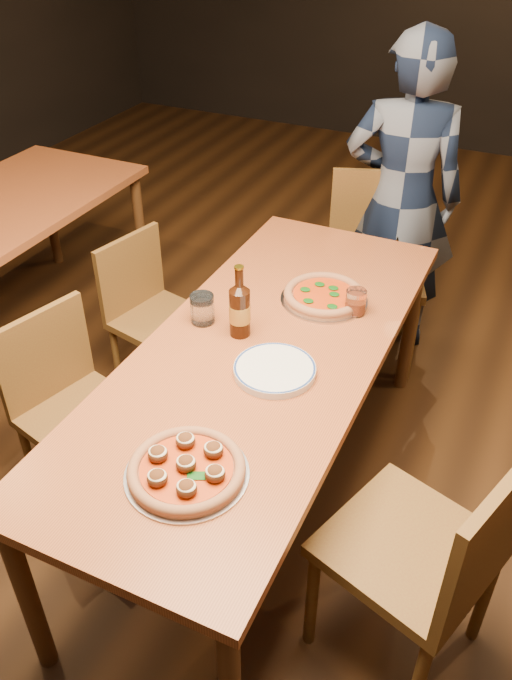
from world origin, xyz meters
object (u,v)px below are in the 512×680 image
at_px(chair_main_e, 410,546).
at_px(pizza_meatball, 186,469).
at_px(plate_stack, 275,370).
at_px(chair_main_sw, 161,320).
at_px(diner, 402,199).
at_px(chair_end, 374,273).
at_px(amber_glass, 356,302).
at_px(pizza_margherita, 324,295).
at_px(water_glass, 202,309).
at_px(beer_bottle, 240,311).
at_px(table_main, 262,365).
at_px(chair_main_nw, 83,415).

distance_m(chair_main_e, pizza_meatball, 0.71).
bearing_deg(plate_stack, chair_main_sw, 146.36).
bearing_deg(plate_stack, diner, 88.38).
xyz_separation_m(chair_end, amber_glass, (0.13, -0.77, 0.31)).
height_order(pizza_margherita, water_glass, water_glass).
distance_m(beer_bottle, diner, 1.32).
distance_m(chair_main_e, plate_stack, 0.69).
bearing_deg(pizza_meatball, table_main, 95.12).
bearing_deg(chair_end, chair_main_e, -89.57).
bearing_deg(amber_glass, water_glass, -149.39).
distance_m(chair_main_e, chair_end, 1.61).
distance_m(table_main, chair_main_nw, 0.73).
relative_size(chair_main_nw, beer_bottle, 3.12).
bearing_deg(pizza_margherita, water_glass, -137.50).
xyz_separation_m(chair_main_sw, chair_main_e, (1.37, -0.82, 0.08)).
distance_m(chair_main_nw, pizza_meatball, 0.84).
relative_size(chair_main_nw, pizza_meatball, 2.43).
distance_m(table_main, beer_bottle, 0.21).
bearing_deg(pizza_margherita, diner, 87.00).
height_order(chair_main_nw, pizza_meatball, chair_main_nw).
distance_m(plate_stack, beer_bottle, 0.27).
bearing_deg(chair_main_nw, pizza_meatball, -102.41).
xyz_separation_m(amber_glass, diner, (-0.09, 0.99, 0.00)).
xyz_separation_m(table_main, amber_glass, (0.22, 0.36, 0.12)).
xyz_separation_m(plate_stack, diner, (0.04, 1.45, 0.04)).
distance_m(chair_main_sw, pizza_margherita, 0.88).
distance_m(amber_glass, diner, 0.99).
bearing_deg(pizza_meatball, pizza_margherita, 88.27).
distance_m(chair_main_e, beer_bottle, 0.96).
height_order(table_main, plate_stack, plate_stack).
bearing_deg(chair_main_e, amber_glass, -130.80).
relative_size(chair_end, pizza_margherita, 2.90).
relative_size(water_glass, diner, 0.07).
distance_m(pizza_margherita, water_glass, 0.49).
xyz_separation_m(chair_main_e, water_glass, (-0.93, 0.45, 0.31)).
distance_m(chair_main_nw, water_glass, 0.62).
distance_m(plate_stack, diner, 1.45).
bearing_deg(pizza_meatball, diner, 87.66).
xyz_separation_m(chair_main_sw, diner, (0.85, 0.91, 0.39)).
bearing_deg(chair_main_nw, plate_stack, -62.05).
height_order(pizza_margherita, diner, diner).
bearing_deg(amber_glass, chair_main_sw, 175.50).
bearing_deg(beer_bottle, chair_main_e, -29.59).
height_order(pizza_meatball, pizza_margherita, pizza_meatball).
xyz_separation_m(chair_main_nw, diner, (0.76, 1.62, 0.38)).
bearing_deg(water_glass, beer_bottle, -5.13).
distance_m(table_main, water_glass, 0.31).
height_order(table_main, chair_main_nw, chair_main_nw).
relative_size(chair_main_e, diner, 0.61).
relative_size(chair_end, pizza_meatball, 2.80).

